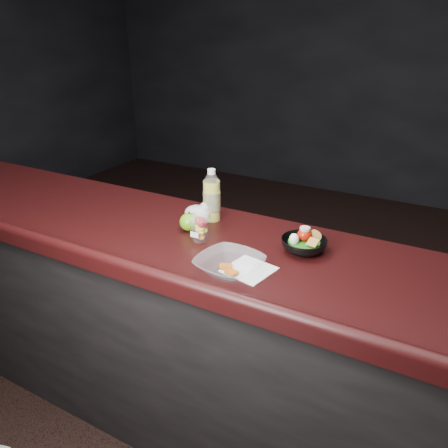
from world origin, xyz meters
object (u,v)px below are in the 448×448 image
(lemonade_bottle, at_px, (212,199))
(fruit_cup, at_px, (200,226))
(green_apple, at_px, (189,222))
(snack_bowl, at_px, (304,244))
(takeout_bowl, at_px, (230,265))

(lemonade_bottle, distance_m, fruit_cup, 0.23)
(lemonade_bottle, bearing_deg, fruit_cup, -72.60)
(green_apple, distance_m, snack_bowl, 0.50)
(lemonade_bottle, xyz_separation_m, snack_bowl, (0.48, -0.10, -0.07))
(lemonade_bottle, bearing_deg, snack_bowl, -11.85)
(lemonade_bottle, relative_size, fruit_cup, 1.95)
(snack_bowl, xyz_separation_m, takeout_bowl, (-0.18, -0.28, -0.00))
(lemonade_bottle, height_order, takeout_bowl, lemonade_bottle)
(green_apple, bearing_deg, lemonade_bottle, 80.32)
(snack_bowl, bearing_deg, green_apple, -174.29)
(snack_bowl, distance_m, takeout_bowl, 0.33)
(takeout_bowl, bearing_deg, snack_bowl, 57.78)
(fruit_cup, height_order, snack_bowl, fruit_cup)
(green_apple, height_order, snack_bowl, snack_bowl)
(green_apple, distance_m, takeout_bowl, 0.40)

